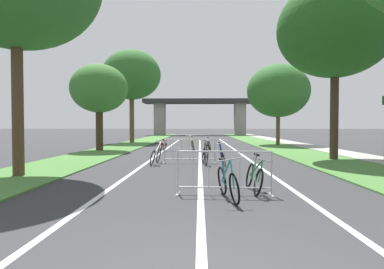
% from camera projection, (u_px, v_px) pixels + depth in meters
% --- Properties ---
extents(grass_verge_left, '(3.09, 61.74, 0.05)m').
position_uv_depth(grass_verge_left, '(133.00, 144.00, 28.38)').
color(grass_verge_left, '#477A38').
rests_on(grass_verge_left, ground).
extents(grass_verge_right, '(3.09, 61.74, 0.05)m').
position_uv_depth(grass_verge_right, '(267.00, 144.00, 28.11)').
color(grass_verge_right, '#477A38').
rests_on(grass_verge_right, ground).
extents(sidewalk_path_right, '(1.85, 61.74, 0.08)m').
position_uv_depth(sidewalk_path_right, '(296.00, 144.00, 28.05)').
color(sidewalk_path_right, '#9E9B93').
rests_on(sidewalk_path_right, ground).
extents(lane_stripe_center, '(0.14, 35.72, 0.01)m').
position_uv_depth(lane_stripe_center, '(200.00, 151.00, 20.85)').
color(lane_stripe_center, silver).
rests_on(lane_stripe_center, ground).
extents(lane_stripe_right_lane, '(0.14, 35.72, 0.01)m').
position_uv_depth(lane_stripe_right_lane, '(237.00, 151.00, 20.80)').
color(lane_stripe_right_lane, silver).
rests_on(lane_stripe_right_lane, ground).
extents(lane_stripe_left_lane, '(0.14, 35.72, 0.01)m').
position_uv_depth(lane_stripe_left_lane, '(163.00, 151.00, 20.91)').
color(lane_stripe_left_lane, silver).
rests_on(lane_stripe_left_lane, ground).
extents(overpass_bridge, '(18.48, 4.21, 5.95)m').
position_uv_depth(overpass_bridge, '(200.00, 110.00, 53.88)').
color(overpass_bridge, '#2D2D30').
rests_on(overpass_bridge, ground).
extents(tree_left_pine_near, '(3.65, 3.65, 5.57)m').
position_uv_depth(tree_left_pine_near, '(99.00, 89.00, 20.83)').
color(tree_left_pine_near, '#3D2D1E').
rests_on(tree_left_pine_near, ground).
extents(tree_left_pine_far, '(5.46, 5.46, 8.71)m').
position_uv_depth(tree_left_pine_far, '(132.00, 75.00, 30.48)').
color(tree_left_pine_far, brown).
rests_on(tree_left_pine_far, ground).
extents(tree_right_oak_near, '(5.37, 5.37, 8.46)m').
position_uv_depth(tree_right_oak_near, '(335.00, 29.00, 15.21)').
color(tree_right_oak_near, '#3D2D1E').
rests_on(tree_right_oak_near, ground).
extents(tree_right_oak_mid, '(5.12, 5.12, 6.67)m').
position_uv_depth(tree_right_oak_mid, '(278.00, 91.00, 26.77)').
color(tree_right_oak_mid, brown).
rests_on(tree_right_oak_mid, ground).
extents(crowd_barrier_nearest, '(2.27, 0.52, 1.05)m').
position_uv_depth(crowd_barrier_nearest, '(224.00, 173.00, 7.64)').
color(crowd_barrier_nearest, '#ADADB2').
rests_on(crowd_barrier_nearest, ground).
extents(crowd_barrier_second, '(2.26, 0.44, 1.05)m').
position_uv_depth(crowd_barrier_second, '(190.00, 151.00, 14.18)').
color(crowd_barrier_second, '#ADADB2').
rests_on(crowd_barrier_second, ground).
extents(crowd_barrier_third, '(2.27, 0.54, 1.05)m').
position_uv_depth(crowd_barrier_third, '(187.00, 143.00, 20.71)').
color(crowd_barrier_third, '#ADADB2').
rests_on(crowd_barrier_third, ground).
extents(bicycle_teal_0, '(0.54, 1.68, 0.99)m').
position_uv_depth(bicycle_teal_0, '(227.00, 183.00, 7.18)').
color(bicycle_teal_0, black).
rests_on(bicycle_teal_0, ground).
extents(bicycle_green_1, '(0.49, 1.72, 0.93)m').
position_uv_depth(bicycle_green_1, '(254.00, 177.00, 8.04)').
color(bicycle_green_1, black).
rests_on(bicycle_green_1, ground).
extents(bicycle_silver_2, '(0.52, 1.67, 0.93)m').
position_uv_depth(bicycle_silver_2, '(209.00, 145.00, 21.08)').
color(bicycle_silver_2, black).
rests_on(bicycle_silver_2, ground).
extents(bicycle_red_3, '(0.60, 1.58, 0.84)m').
position_uv_depth(bicycle_red_3, '(163.00, 146.00, 20.22)').
color(bicycle_red_3, black).
rests_on(bicycle_red_3, ground).
extents(bicycle_yellow_4, '(0.58, 1.71, 1.02)m').
position_uv_depth(bicycle_yellow_4, '(193.00, 145.00, 21.15)').
color(bicycle_yellow_4, black).
rests_on(bicycle_yellow_4, ground).
extents(bicycle_black_5, '(0.47, 1.67, 1.03)m').
position_uv_depth(bicycle_black_5, '(205.00, 155.00, 13.64)').
color(bicycle_black_5, black).
rests_on(bicycle_black_5, ground).
extents(bicycle_blue_6, '(0.48, 1.66, 0.96)m').
position_uv_depth(bicycle_blue_6, '(222.00, 156.00, 13.73)').
color(bicycle_blue_6, black).
rests_on(bicycle_blue_6, ground).
extents(bicycle_white_7, '(0.59, 1.73, 1.00)m').
position_uv_depth(bicycle_white_7, '(156.00, 155.00, 13.77)').
color(bicycle_white_7, black).
rests_on(bicycle_white_7, ground).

